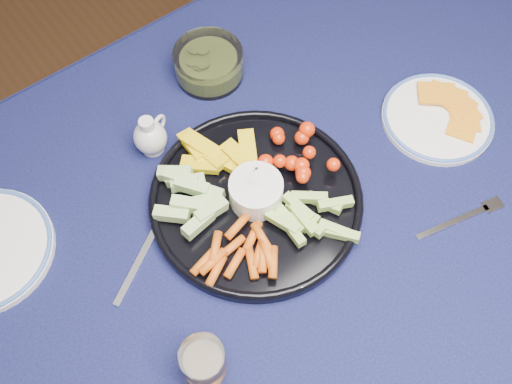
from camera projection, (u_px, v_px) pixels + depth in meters
dining_table at (245, 268)px, 1.02m from camera, size 1.67×1.07×0.75m
crudite_platter at (255, 198)px, 0.97m from camera, size 0.37×0.37×0.12m
creamer_pitcher at (151, 137)px, 1.01m from camera, size 0.07×0.06×0.08m
pickle_bowl at (209, 65)px, 1.11m from camera, size 0.13×0.13×0.06m
cheese_plate at (438, 117)px, 1.07m from camera, size 0.21×0.21×0.02m
juice_tumbler at (204, 362)px, 0.82m from camera, size 0.07×0.07×0.08m
fork_left at (147, 246)px, 0.95m from camera, size 0.17×0.11×0.00m
fork_right at (467, 216)px, 0.97m from camera, size 0.17×0.06×0.00m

